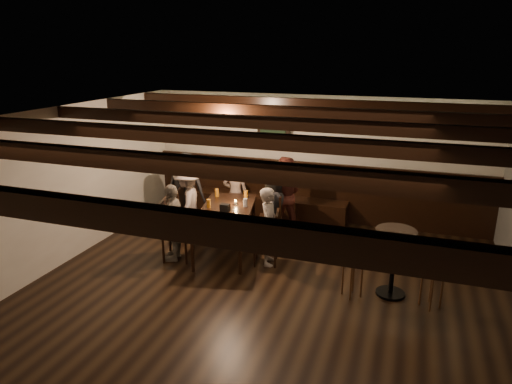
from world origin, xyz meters
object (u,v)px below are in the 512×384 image
at_px(chair_right_far, 267,247).
at_px(person_right_far, 269,226).
at_px(person_left_near, 188,203).
at_px(high_top_table, 394,253).
at_px(chair_right_near, 271,226).
at_px(bar_stool_left, 352,272).
at_px(bar_stool_right, 432,282).
at_px(dining_table, 226,213).
at_px(person_bench_centre, 235,194).
at_px(person_bench_right, 284,195).
at_px(person_bench_left, 186,191).
at_px(person_left_far, 173,222).
at_px(chair_left_near, 190,222).
at_px(person_right_near, 273,206).
at_px(chair_left_far, 176,241).

distance_m(chair_right_far, person_right_far, 0.36).
distance_m(person_left_near, high_top_table, 3.64).
height_order(chair_right_near, bar_stool_left, bar_stool_left).
xyz_separation_m(person_left_near, bar_stool_right, (4.02, -1.08, -0.28)).
xyz_separation_m(dining_table, chair_right_near, (0.60, 0.60, -0.37)).
bearing_deg(person_right_far, person_bench_centre, 26.57).
height_order(person_bench_centre, person_bench_right, person_bench_right).
xyz_separation_m(person_bench_left, person_bench_centre, (0.84, 0.35, -0.08)).
relative_size(dining_table, person_left_far, 1.60).
height_order(chair_right_far, person_left_near, person_left_near).
bearing_deg(chair_left_near, person_right_near, 90.00).
xyz_separation_m(chair_right_far, person_right_near, (-0.17, 0.88, 0.37)).
relative_size(chair_left_near, chair_right_far, 1.05).
bearing_deg(chair_left_far, chair_left_near, 179.89).
relative_size(chair_left_near, chair_right_near, 1.06).
relative_size(person_left_far, person_right_far, 1.01).
xyz_separation_m(person_bench_left, person_left_far, (0.45, -1.28, -0.10)).
relative_size(chair_right_far, person_bench_left, 0.60).
bearing_deg(chair_left_far, person_bench_right, 129.80).
relative_size(person_right_far, high_top_table, 1.30).
height_order(person_bench_centre, bar_stool_left, person_bench_centre).
xyz_separation_m(chair_right_far, bar_stool_right, (2.38, -0.53, 0.10)).
relative_size(person_bench_centre, person_left_near, 1.00).
height_order(person_right_near, bar_stool_left, person_right_near).
relative_size(chair_right_near, person_right_near, 0.67).
bearing_deg(chair_left_far, person_left_far, -90.00).
bearing_deg(person_right_far, person_left_near, 59.04).
height_order(chair_right_far, person_bench_right, person_bench_right).
distance_m(chair_left_far, chair_right_near, 1.70).
xyz_separation_m(person_right_far, high_top_table, (1.86, -0.38, 0.01)).
height_order(chair_right_near, person_bench_left, person_bench_left).
bearing_deg(person_right_near, chair_left_far, 121.47).
xyz_separation_m(chair_right_near, bar_stool_left, (1.58, -1.45, 0.10)).
bearing_deg(person_left_far, chair_right_near, 121.51).
height_order(person_left_far, high_top_table, person_left_far).
xyz_separation_m(person_bench_left, person_right_far, (1.91, -0.95, -0.10)).
height_order(dining_table, bar_stool_right, bar_stool_right).
bearing_deg(chair_right_near, person_left_far, 121.51).
bearing_deg(person_right_near, bar_stool_right, -131.74).
relative_size(person_left_near, high_top_table, 1.34).
bearing_deg(chair_right_near, chair_left_near, 90.00).
bearing_deg(person_right_far, chair_right_far, 90.00).
height_order(person_left_far, person_right_far, person_left_far).
xyz_separation_m(chair_left_near, person_bench_right, (1.48, 0.80, 0.43)).
xyz_separation_m(chair_right_far, person_bench_centre, (-1.03, 1.30, 0.37)).
distance_m(chair_left_far, person_bench_left, 1.42).
xyz_separation_m(chair_right_near, person_left_near, (-1.43, -0.33, 0.38)).
bearing_deg(chair_right_far, chair_right_near, 0.01).
height_order(person_bench_right, person_right_far, person_bench_right).
height_order(dining_table, person_right_far, person_right_far).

